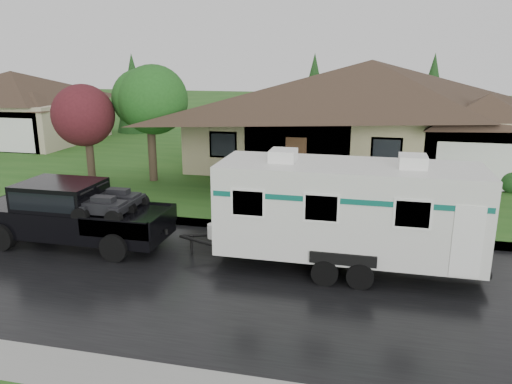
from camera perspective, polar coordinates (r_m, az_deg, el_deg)
ground at (r=15.45m, az=3.90°, el=-7.41°), size 140.00×140.00×0.00m
road at (r=13.65m, az=2.50°, el=-10.57°), size 140.00×8.00×0.01m
curb at (r=17.50m, az=5.12°, el=-4.40°), size 140.00×0.50×0.15m
lawn at (r=29.75m, az=8.66°, el=3.75°), size 140.00×26.00×0.15m
house_main at (r=28.01m, az=13.50°, el=10.07°), size 19.44×10.80×6.90m
house_far at (r=38.49m, az=-25.82°, el=9.39°), size 10.80×8.64×5.80m
tree_left_green at (r=23.96m, az=-12.09°, el=10.18°), size 3.31×3.31×5.48m
tree_red at (r=24.08m, az=-18.80°, el=8.42°), size 2.83×2.83×4.69m
shrub_row at (r=23.97m, az=12.33°, el=2.18°), size 13.60×1.00×1.00m
pickup_truck at (r=17.21m, az=-20.45°, el=-2.07°), size 6.18×2.35×2.06m
travel_trailer at (r=14.23m, az=10.41°, el=-1.89°), size 7.62×2.68×3.42m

